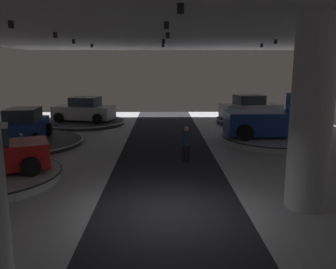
# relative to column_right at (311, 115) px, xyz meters

# --- Properties ---
(ground) EXTENTS (24.00, 44.00, 0.06)m
(ground) POSITION_rel_column_right_xyz_m (-4.02, -0.36, -2.77)
(ground) COLOR #B2B2B7
(ceiling_with_spotlights) EXTENTS (24.00, 44.00, 0.39)m
(ceiling_with_spotlights) POSITION_rel_column_right_xyz_m (-4.02, -0.36, 2.80)
(ceiling_with_spotlights) COLOR silver
(column_right) EXTENTS (1.17, 1.17, 5.50)m
(column_right) POSITION_rel_column_right_xyz_m (0.00, 0.00, 0.00)
(column_right) COLOR silver
(column_right) RESTS_ON ground
(display_platform_far_left) EXTENTS (6.07, 6.07, 0.23)m
(display_platform_far_left) POSITION_rel_column_right_xyz_m (-11.56, 8.42, -2.62)
(display_platform_far_left) COLOR #333338
(display_platform_far_left) RESTS_ON ground
(display_car_far_left) EXTENTS (2.56, 4.37, 1.71)m
(display_car_far_left) POSITION_rel_column_right_xyz_m (-11.56, 8.45, -1.76)
(display_car_far_left) COLOR navy
(display_car_far_left) RESTS_ON display_platform_far_left
(display_platform_far_right) EXTENTS (5.68, 5.68, 0.34)m
(display_platform_far_right) POSITION_rel_column_right_xyz_m (1.91, 8.79, -2.56)
(display_platform_far_right) COLOR #B7B7BC
(display_platform_far_right) RESTS_ON ground
(pickup_truck_far_right) EXTENTS (5.33, 2.70, 2.30)m
(pickup_truck_far_right) POSITION_rel_column_right_xyz_m (2.23, 8.78, -1.47)
(pickup_truck_far_right) COLOR navy
(pickup_truck_far_right) RESTS_ON display_platform_far_right
(display_platform_deep_right) EXTENTS (4.91, 4.91, 0.38)m
(display_platform_deep_right) POSITION_rel_column_right_xyz_m (2.16, 14.99, -2.54)
(display_platform_deep_right) COLOR #333338
(display_platform_deep_right) RESTS_ON ground
(display_car_deep_right) EXTENTS (4.47, 2.85, 1.71)m
(display_car_deep_right) POSITION_rel_column_right_xyz_m (2.13, 14.98, -1.61)
(display_car_deep_right) COLOR silver
(display_car_deep_right) RESTS_ON display_platform_deep_right
(display_platform_deep_left) EXTENTS (5.83, 5.83, 0.26)m
(display_platform_deep_left) POSITION_rel_column_right_xyz_m (-9.82, 14.95, -2.60)
(display_platform_deep_left) COLOR #333338
(display_platform_deep_left) RESTS_ON ground
(display_car_deep_left) EXTENTS (4.48, 2.91, 1.71)m
(display_car_deep_left) POSITION_rel_column_right_xyz_m (-9.79, 14.94, -1.73)
(display_car_deep_left) COLOR silver
(display_car_deep_left) RESTS_ON display_platform_deep_left
(visitor_walking_near) EXTENTS (0.32, 0.32, 1.59)m
(visitor_walking_near) POSITION_rel_column_right_xyz_m (-3.19, 4.89, -1.84)
(visitor_walking_near) COLOR black
(visitor_walking_near) RESTS_ON ground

